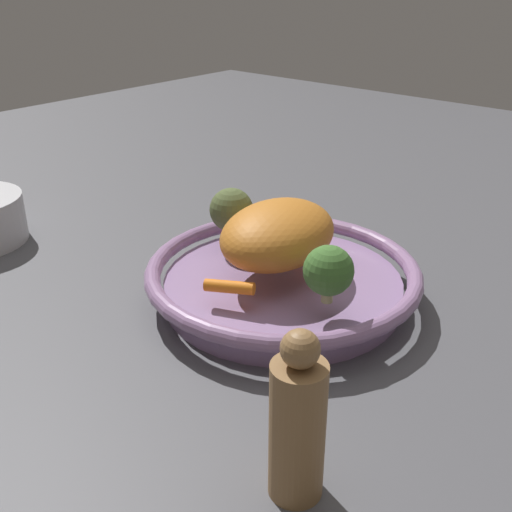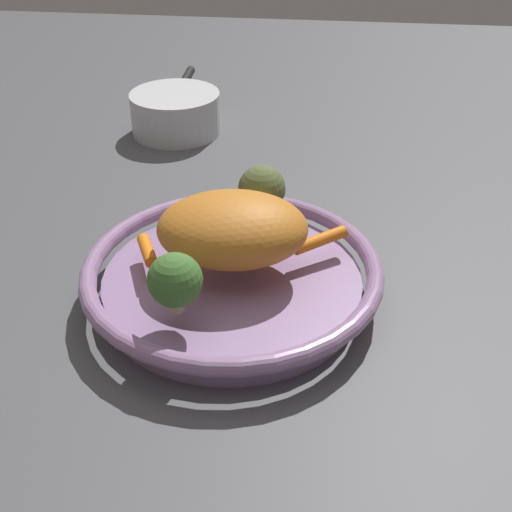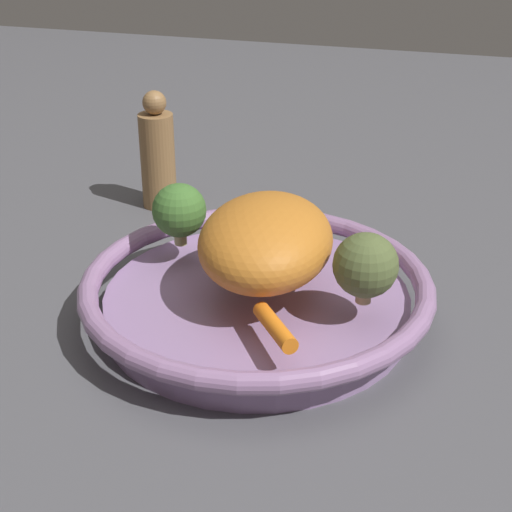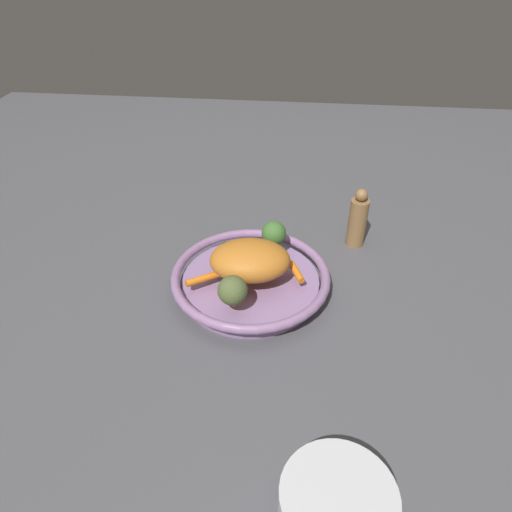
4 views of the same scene
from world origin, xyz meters
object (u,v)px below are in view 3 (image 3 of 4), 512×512
(baby_carrot_center, at_px, (280,226))
(baby_carrot_right, at_px, (275,327))
(broccoli_floret_large, at_px, (366,266))
(pepper_mill, at_px, (158,155))
(roast_chicken_piece, at_px, (265,242))
(broccoli_floret_small, at_px, (179,211))
(serving_bowl, at_px, (257,296))

(baby_carrot_center, relative_size, baby_carrot_right, 0.84)
(broccoli_floret_large, relative_size, pepper_mill, 0.44)
(broccoli_floret_large, xyz_separation_m, pepper_mill, (0.26, 0.31, -0.02))
(baby_carrot_center, xyz_separation_m, pepper_mill, (0.14, 0.20, 0.01))
(baby_carrot_center, bearing_deg, baby_carrot_right, -166.09)
(baby_carrot_center, xyz_separation_m, baby_carrot_right, (-0.19, -0.05, 0.00))
(roast_chicken_piece, distance_m, pepper_mill, 0.32)
(broccoli_floret_small, bearing_deg, pepper_mill, 28.87)
(roast_chicken_piece, relative_size, broccoli_floret_large, 2.53)
(serving_bowl, relative_size, baby_carrot_center, 5.93)
(serving_bowl, height_order, broccoli_floret_small, broccoli_floret_small)
(baby_carrot_center, relative_size, broccoli_floret_small, 0.88)
(baby_carrot_right, xyz_separation_m, broccoli_floret_large, (0.08, -0.06, 0.03))
(baby_carrot_right, bearing_deg, baby_carrot_center, 13.91)
(roast_chicken_piece, xyz_separation_m, broccoli_floret_large, (-0.02, -0.10, -0.00))
(broccoli_floret_large, distance_m, pepper_mill, 0.40)
(baby_carrot_right, distance_m, pepper_mill, 0.42)
(broccoli_floret_large, bearing_deg, roast_chicken_piece, 79.39)
(roast_chicken_piece, xyz_separation_m, baby_carrot_right, (-0.09, -0.04, -0.03))
(serving_bowl, distance_m, broccoli_floret_small, 0.12)
(serving_bowl, distance_m, baby_carrot_center, 0.10)
(serving_bowl, bearing_deg, baby_carrot_center, 2.05)
(serving_bowl, relative_size, broccoli_floret_large, 5.16)
(roast_chicken_piece, height_order, pepper_mill, pepper_mill)
(baby_carrot_center, xyz_separation_m, broccoli_floret_large, (-0.12, -0.11, 0.03))
(serving_bowl, relative_size, broccoli_floret_small, 5.20)
(baby_carrot_center, xyz_separation_m, broccoli_floret_small, (-0.06, 0.09, 0.03))
(baby_carrot_right, relative_size, broccoli_floret_large, 1.03)
(serving_bowl, xyz_separation_m, roast_chicken_piece, (-0.00, -0.01, 0.06))
(baby_carrot_right, bearing_deg, broccoli_floret_small, 45.08)
(baby_carrot_right, distance_m, broccoli_floret_large, 0.10)
(roast_chicken_piece, height_order, baby_carrot_right, roast_chicken_piece)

